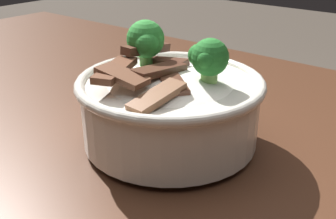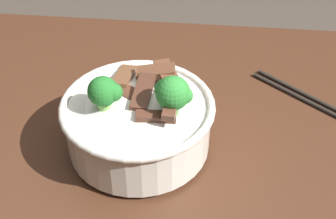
% 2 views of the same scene
% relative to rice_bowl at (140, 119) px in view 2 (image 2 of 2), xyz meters
% --- Properties ---
extents(dining_table, '(1.51, 0.80, 0.76)m').
position_rel_rice_bowl_xyz_m(dining_table, '(0.10, -0.02, -0.16)').
color(dining_table, '#472819').
rests_on(dining_table, ground).
extents(rice_bowl, '(0.22, 0.22, 0.14)m').
position_rel_rice_bowl_xyz_m(rice_bowl, '(0.00, 0.00, 0.00)').
color(rice_bowl, silver).
rests_on(rice_bowl, dining_table).
extents(chopsticks_pair, '(0.18, 0.15, 0.01)m').
position_rel_rice_bowl_xyz_m(chopsticks_pair, '(0.27, 0.14, -0.05)').
color(chopsticks_pair, '#28231E').
rests_on(chopsticks_pair, dining_table).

